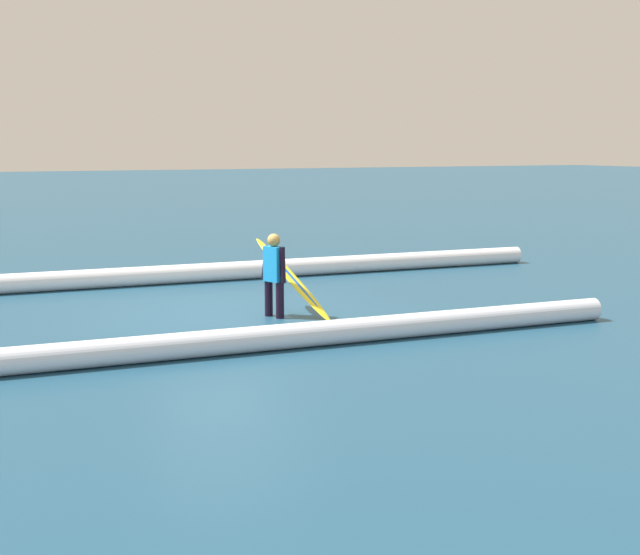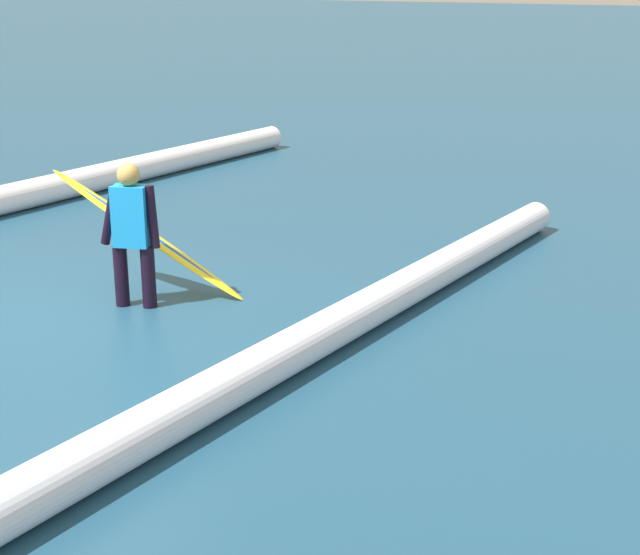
% 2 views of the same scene
% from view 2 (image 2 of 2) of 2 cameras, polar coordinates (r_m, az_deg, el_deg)
% --- Properties ---
extents(ground_plane, '(179.47, 179.47, 0.00)m').
position_cam_2_polar(ground_plane, '(9.50, -16.65, -2.22)').
color(ground_plane, navy).
extents(surfer, '(0.31, 0.59, 1.43)m').
position_cam_2_polar(surfer, '(9.30, -11.30, 2.93)').
color(surfer, black).
rests_on(surfer, ground_plane).
extents(surfboard, '(0.80, 2.03, 1.27)m').
position_cam_2_polar(surfboard, '(9.73, -10.37, 2.57)').
color(surfboard, yellow).
rests_on(surfboard, ground_plane).
extents(wave_crest_midground, '(15.80, 1.29, 0.37)m').
position_cam_2_polar(wave_crest_midground, '(6.14, -15.77, -11.75)').
color(wave_crest_midground, white).
rests_on(wave_crest_midground, ground_plane).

